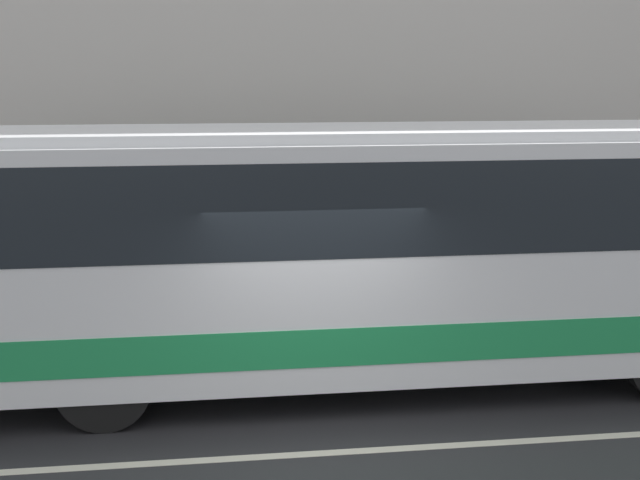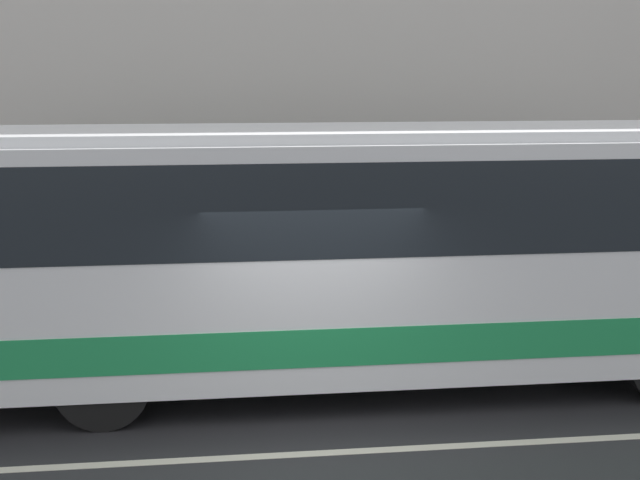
{
  "view_description": "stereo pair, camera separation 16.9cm",
  "coord_description": "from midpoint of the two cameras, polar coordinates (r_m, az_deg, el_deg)",
  "views": [
    {
      "loc": [
        -1.3,
        -8.79,
        4.07
      ],
      "look_at": [
        0.23,
        2.06,
        1.92
      ],
      "focal_mm": 50.0,
      "sensor_mm": 36.0,
      "label": 1
    },
    {
      "loc": [
        -1.13,
        -8.82,
        4.07
      ],
      "look_at": [
        0.23,
        2.06,
        1.92
      ],
      "focal_mm": 50.0,
      "sensor_mm": 36.0,
      "label": 2
    }
  ],
  "objects": [
    {
      "name": "lane_stripe",
      "position": [
        9.77,
        0.69,
        -13.47
      ],
      "size": [
        54.0,
        0.14,
        0.01
      ],
      "color": "beige",
      "rests_on": "ground_plane"
    },
    {
      "name": "sidewalk",
      "position": [
        14.73,
        -2.12,
        -4.64
      ],
      "size": [
        60.0,
        2.63,
        0.15
      ],
      "color": "gray",
      "rests_on": "ground_plane"
    },
    {
      "name": "building_facade",
      "position": [
        15.63,
        -2.72,
        12.72
      ],
      "size": [
        60.0,
        0.35,
        9.36
      ],
      "color": "silver",
      "rests_on": "ground_plane"
    },
    {
      "name": "ground_plane",
      "position": [
        9.78,
        0.69,
        -13.49
      ],
      "size": [
        60.0,
        60.0,
        0.0
      ],
      "primitive_type": "plane",
      "color": "#262628"
    },
    {
      "name": "transit_bus",
      "position": [
        11.24,
        2.38,
        -0.2
      ],
      "size": [
        10.8,
        2.48,
        3.32
      ],
      "color": "white",
      "rests_on": "ground_plane"
    }
  ]
}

